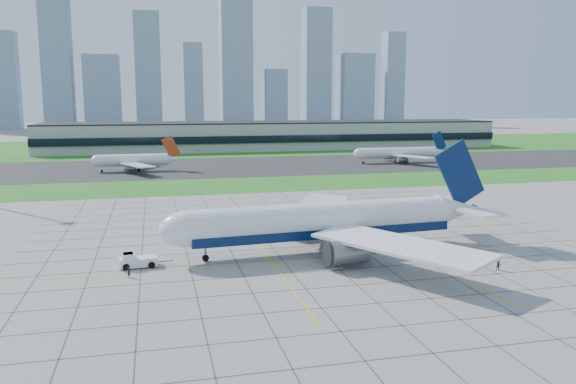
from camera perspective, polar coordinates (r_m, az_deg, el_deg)
The scene contains 13 objects.
ground at distance 101.16m, azimuth 3.83°, elevation -6.59°, with size 1400.00×1400.00×0.00m, color #9E9E99.
grass_median at distance 187.22m, azimuth -4.37°, elevation 0.74°, with size 700.00×35.00×0.04m, color #247120.
asphalt_taxiway at distance 241.24m, azimuth -6.46°, elevation 2.61°, with size 700.00×75.00×0.04m, color #383838.
grass_far at distance 350.19m, azimuth -8.69°, elevation 4.60°, with size 700.00×145.00×0.04m, color #247120.
apron_markings at distance 111.54m, azimuth 2.34°, elevation -5.07°, with size 120.00×130.00×0.03m.
terminal at distance 330.67m, azimuth -1.39°, elevation 5.80°, with size 260.00×43.00×15.80m.
city_skyline at distance 614.04m, azimuth -11.81°, elevation 11.96°, with size 523.00×32.40×160.00m.
airliner at distance 103.65m, azimuth 3.81°, elevation -3.05°, with size 64.26×64.93×20.22m.
pushback_tug at distance 97.94m, azimuth -15.14°, elevation -6.75°, with size 9.04×3.52×2.49m.
crew_near at distance 92.73m, azimuth -15.85°, elevation -7.82°, with size 0.65×0.43×1.79m, color black.
crew_far at distance 99.13m, azimuth 20.63°, elevation -6.96°, with size 0.89×0.69×1.82m, color black.
distant_jet_1 at distance 230.62m, azimuth -15.35°, elevation 3.15°, with size 32.06×42.66×14.08m.
distant_jet_2 at distance 259.35m, azimuth 11.16°, elevation 3.94°, with size 42.65×42.66×14.08m.
Camera 1 is at (-29.16, -92.89, 27.49)m, focal length 35.00 mm.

